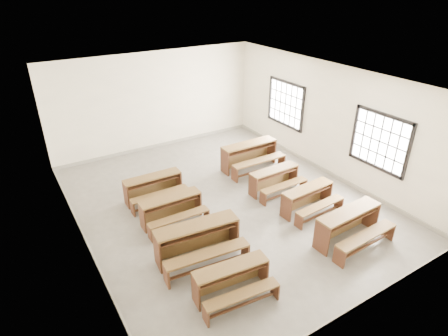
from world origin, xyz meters
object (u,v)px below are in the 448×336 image
desk_set_1 (198,239)px  desk_set_7 (250,154)px  desk_set_6 (275,178)px  desk_set_2 (172,208)px  desk_set_3 (154,186)px  desk_set_0 (232,279)px  desk_set_4 (350,224)px  desk_set_5 (308,198)px

desk_set_1 → desk_set_7: desk_set_7 is taller
desk_set_6 → desk_set_7: bearing=80.4°
desk_set_2 → desk_set_6: desk_set_2 is taller
desk_set_3 → desk_set_7: size_ratio=0.85×
desk_set_3 → desk_set_7: desk_set_7 is taller
desk_set_0 → desk_set_7: (3.26, 4.04, 0.09)m
desk_set_4 → desk_set_0: bearing=177.8°
desk_set_1 → desk_set_4: bearing=-16.1°
desk_set_5 → desk_set_7: desk_set_7 is taller
desk_set_0 → desk_set_4: (3.06, -0.01, 0.06)m
desk_set_4 → desk_set_5: size_ratio=1.13×
desk_set_2 → desk_set_6: size_ratio=1.02×
desk_set_3 → desk_set_4: 4.89m
desk_set_2 → desk_set_4: bearing=-41.1°
desk_set_7 → desk_set_1: bearing=-139.1°
desk_set_0 → desk_set_1: 1.24m
desk_set_5 → desk_set_6: size_ratio=1.03×
desk_set_3 → desk_set_7: bearing=4.1°
desk_set_6 → desk_set_1: bearing=-157.7°
desk_set_4 → desk_set_6: 2.56m
desk_set_1 → desk_set_6: bearing=29.1°
desk_set_0 → desk_set_4: size_ratio=0.88×
desk_set_2 → desk_set_3: bearing=89.3°
desk_set_1 → desk_set_7: size_ratio=1.04×
desk_set_0 → desk_set_2: bearing=95.1°
desk_set_1 → desk_set_2: size_ratio=1.24×
desk_set_1 → desk_set_3: 2.62m
desk_set_2 → desk_set_6: bearing=-2.0°
desk_set_2 → desk_set_7: 3.50m
desk_set_3 → desk_set_6: size_ratio=1.04×
desk_set_1 → desk_set_2: bearing=93.3°
desk_set_3 → desk_set_5: desk_set_3 is taller
desk_set_0 → desk_set_7: bearing=57.1°
desk_set_1 → desk_set_4: 3.33m
desk_set_2 → desk_set_5: (3.08, -1.35, -0.00)m
desk_set_2 → desk_set_3: 1.17m
desk_set_0 → desk_set_4: 3.06m
desk_set_2 → desk_set_3: desk_set_3 is taller
desk_set_2 → desk_set_5: bearing=-23.1°
desk_set_2 → desk_set_5: 3.36m
desk_set_5 → desk_set_6: desk_set_5 is taller
desk_set_3 → desk_set_4: desk_set_4 is taller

